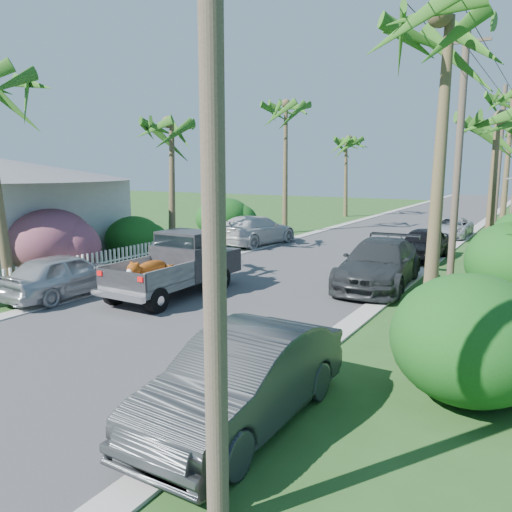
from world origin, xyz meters
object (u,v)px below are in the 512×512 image
Objects in this scene: palm_l_b at (170,123)px; palm_l_c at (286,105)px; pickup_truck at (182,263)px; palm_r_a at (449,17)px; parked_car_ln at (65,275)px; utility_pole_a at (212,123)px; parked_car_rf at (422,244)px; utility_pole_b at (459,154)px; palm_l_d at (347,139)px; parked_car_lf at (256,230)px; parked_car_rd at (452,228)px; parked_car_rn at (244,380)px; palm_r_b at (498,119)px; parked_car_rm at (379,264)px; utility_pole_c at (499,160)px.

palm_l_c is at bearing 85.43° from palm_l_b.
palm_r_a is (8.06, -0.44, 6.41)m from pickup_truck.
parked_car_ln is 0.47× the size of utility_pole_a.
utility_pole_b is at bearing -59.60° from parked_car_rf.
palm_l_d is at bearing -86.60° from parked_car_ln.
parked_car_lf is 8.95m from palm_l_c.
parked_car_rn is at bearing -87.00° from parked_car_rd.
parked_car_rn is at bearing -83.03° from parked_car_rf.
parked_car_rd is 1.01× the size of parked_car_ln.
palm_r_b is (0.30, 9.00, -1.47)m from palm_r_a.
parked_car_ln is 0.55× the size of palm_l_d.
palm_l_d is at bearing 124.69° from parked_car_rf.
utility_pole_b is (-0.70, 7.00, -2.82)m from palm_r_a.
parked_car_rd is 0.46× the size of palm_l_c.
parked_car_rn is at bearing -44.58° from pickup_truck.
pickup_truck is 0.71× the size of palm_r_b.
palm_l_b reaches higher than parked_car_rf.
parked_car_rd is 11.76m from palm_r_b.
parked_car_rm is 11.76m from palm_l_b.
palm_l_d is (-1.82, 29.90, 5.72)m from parked_car_ln.
pickup_truck reaches higher than parked_car_rf.
palm_l_c is at bearing 126.08° from parked_car_rm.
parked_car_rf is at bearing 103.40° from palm_r_a.
palm_l_d is at bearing 99.75° from pickup_truck.
parked_car_rf is 15.19m from parked_car_ln.
utility_pole_b is (2.00, 2.31, 3.79)m from parked_car_rm.
palm_l_c is at bearing 150.95° from palm_r_b.
parked_car_lf is at bearing 119.59° from utility_pole_a.
parked_car_rd is 12.84m from utility_pole_b.
utility_pole_a and utility_pole_b have the same top height.
parked_car_ln is (-8.41, -12.65, 0.00)m from parked_car_rf.
parked_car_rn is 0.62× the size of palm_l_b.
palm_l_d is 1.07× the size of palm_r_b.
utility_pole_c reaches higher than parked_car_rd.
utility_pole_c is (2.00, 2.96, 4.01)m from parked_car_rd.
parked_car_rn is 16.60m from parked_car_rf.
palm_l_b is 0.80× the size of palm_l_c.
parked_car_rf is at bearing -123.72° from parked_car_ln.
parked_car_rf is 0.48× the size of palm_r_a.
palm_r_a is (1.70, 5.83, 6.66)m from parked_car_rn.
palm_r_a is at bearing -72.60° from parked_car_rf.
parked_car_ln is 16.53m from palm_r_b.
utility_pole_a is (12.40, -14.00, -1.55)m from palm_l_b.
palm_l_c is at bearing 115.80° from utility_pole_a.
palm_l_d is 13.63m from utility_pole_c.
palm_r_b is at bearing 86.63° from utility_pole_a.
parked_car_lf is (-8.60, -8.37, 0.20)m from parked_car_rd.
pickup_truck is at bearing -80.25° from palm_l_d.
parked_car_ln is 0.49× the size of palm_r_a.
pickup_truck is at bearing 112.98° from parked_car_lf.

